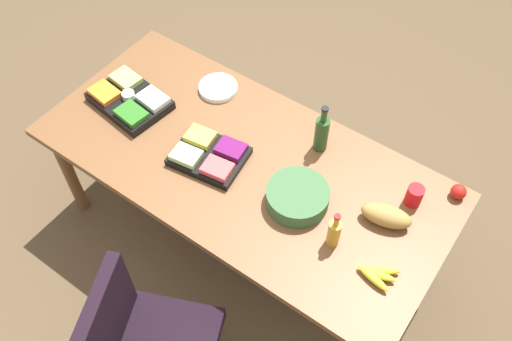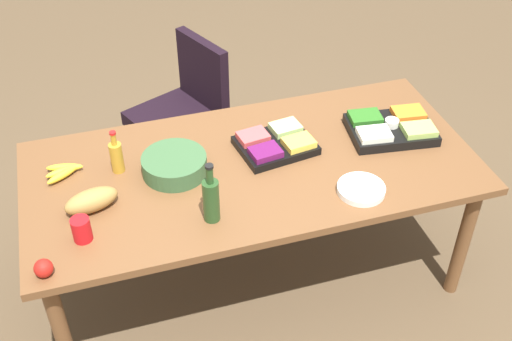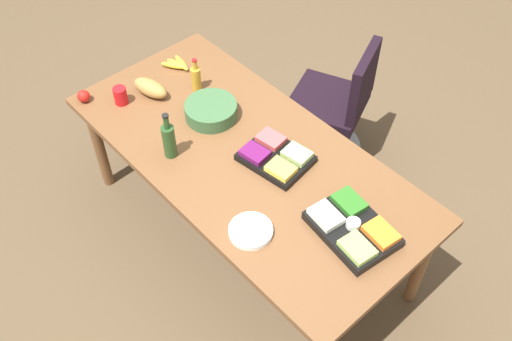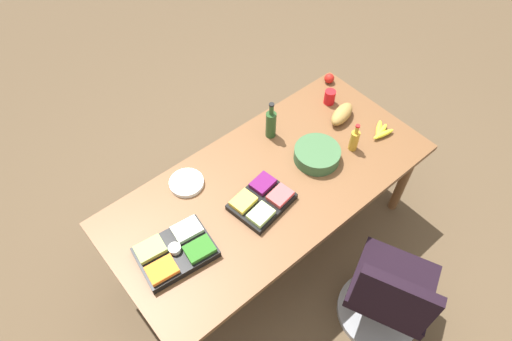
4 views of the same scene
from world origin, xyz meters
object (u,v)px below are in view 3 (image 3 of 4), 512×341
Objects in this scene: apple_red at (84,96)px; conference_table at (246,163)px; paper_plate_stack at (251,231)px; office_chair at (333,114)px; wine_bottle at (169,140)px; dressing_bottle at (196,78)px; fruit_platter at (276,157)px; banana_bunch at (177,64)px; salad_bowl at (211,111)px; veggie_tray at (352,228)px; bread_loaf at (150,88)px; red_solo_cup at (120,96)px.

conference_table is at bearing -156.36° from apple_red.
apple_red is (1.40, 0.10, 0.02)m from paper_plate_stack.
office_chair is (0.16, -0.94, -0.32)m from conference_table.
office_chair is 3.13× the size of wine_bottle.
dressing_bottle is (0.62, -0.14, 0.16)m from conference_table.
office_chair is at bearing -69.92° from fruit_platter.
wine_bottle is at bearing -170.20° from apple_red.
office_chair is 4.13× the size of dressing_bottle.
apple_red reaches higher than paper_plate_stack.
banana_bunch is at bearing -5.32° from fruit_platter.
paper_plate_stack is 2.89× the size of apple_red.
salad_bowl is 1.11m from veggie_tray.
wine_bottle reaches higher than apple_red.
fruit_platter is at bearing 174.68° from banana_bunch.
office_chair reaches higher than apple_red.
paper_plate_stack is at bearing 155.20° from dressing_bottle.
banana_bunch is at bearing -69.49° from bread_loaf.
red_solo_cup is at bearing -3.76° from wine_bottle.
red_solo_cup is 0.61× the size of banana_bunch.
apple_red is at bearing 59.15° from office_chair.
red_solo_cup is at bearing -135.81° from apple_red.
paper_plate_stack reaches higher than conference_table.
banana_bunch is 0.81× the size of dressing_bottle.
office_chair is 2.03× the size of veggie_tray.
banana_bunch is 0.30m from bread_loaf.
veggie_tray is 5.98× the size of apple_red.
salad_bowl is at bearing -144.54° from red_solo_cup.
apple_red is at bearing 24.65° from fruit_platter.
apple_red is at bearing 3.93° from paper_plate_stack.
apple_red is (0.98, 0.43, 0.11)m from conference_table.
paper_plate_stack is (-0.27, 0.42, -0.02)m from fruit_platter.
bread_loaf is (0.60, 1.03, 0.44)m from office_chair.
office_chair is 1.27m from bread_loaf.
paper_plate_stack is at bearing 177.82° from wine_bottle.
salad_bowl is 4.02× the size of apple_red.
banana_bunch is 0.82× the size of paper_plate_stack.
office_chair is 1.03m from dressing_bottle.
salad_bowl is at bearing 77.25° from office_chair.
apple_red is 0.68m from dressing_bottle.
conference_table is at bearing -131.62° from wine_bottle.
office_chair is at bearing -80.19° from conference_table.
banana_bunch is (1.01, -0.09, -0.01)m from fruit_platter.
apple_red is (0.82, 1.37, 0.43)m from office_chair.
banana_bunch is at bearing -14.62° from salad_bowl.
fruit_platter is (-0.42, -0.40, -0.08)m from wine_bottle.
veggie_tray is at bearing -174.97° from bread_loaf.
fruit_platter is (-0.15, -0.09, 0.11)m from conference_table.
conference_table is 0.45m from wine_bottle.
salad_bowl is at bearing -75.81° from wine_bottle.
paper_plate_stack is (-0.69, 0.03, -0.10)m from wine_bottle.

